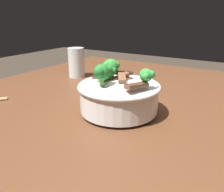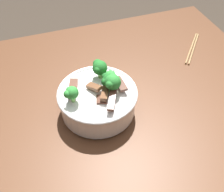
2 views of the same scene
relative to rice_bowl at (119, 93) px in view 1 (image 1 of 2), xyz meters
name	(u,v)px [view 1 (image 1 of 2)]	position (x,y,z in m)	size (l,w,h in m)	color
dining_table	(111,122)	(-0.12, -0.10, -0.17)	(1.22, 1.08, 0.77)	#56331E
rice_bowl	(119,93)	(0.00, 0.00, 0.00)	(0.24, 0.24, 0.15)	white
drinking_glass	(77,65)	(-0.25, -0.37, 0.00)	(0.07, 0.07, 0.13)	white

